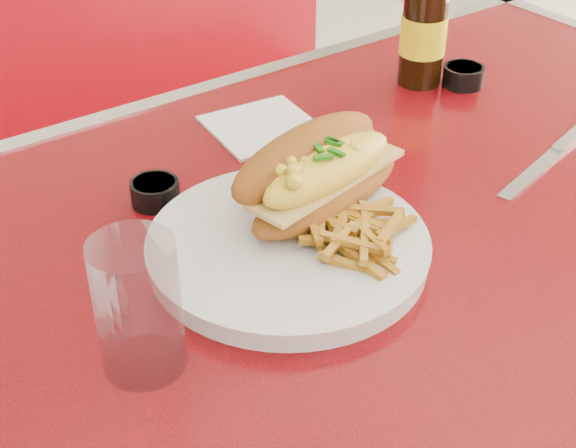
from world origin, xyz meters
TOP-DOWN VIEW (x-y plane):
  - diner_table at (0.00, 0.00)m, footprint 1.23×0.83m
  - booth_bench_far at (0.00, 0.81)m, footprint 1.20×0.51m
  - dinner_plate at (-0.18, 0.00)m, footprint 0.30×0.30m
  - mac_hoagie at (-0.11, 0.04)m, footprint 0.23×0.15m
  - fries_pile at (-0.12, -0.04)m, footprint 0.11×0.10m
  - fork at (-0.12, 0.01)m, footprint 0.10×0.15m
  - gravy_ramekin at (-0.05, 0.10)m, footprint 0.12×0.12m
  - sauce_cup_left at (-0.24, 0.17)m, footprint 0.07×0.07m
  - sauce_cup_right at (0.27, 0.19)m, footprint 0.06×0.06m
  - beer_bottle at (0.22, 0.23)m, footprint 0.08×0.08m
  - water_tumbler at (-0.37, -0.05)m, footprint 0.08×0.08m
  - knife at (0.21, -0.02)m, footprint 0.22×0.07m
  - paper_napkin at (-0.04, 0.25)m, footprint 0.15×0.15m

SIDE VIEW (x-z plane):
  - booth_bench_far at x=0.00m, z-range -0.16..0.74m
  - diner_table at x=0.00m, z-range 0.22..0.99m
  - paper_napkin at x=-0.04m, z-range 0.77..0.77m
  - knife at x=0.21m, z-range 0.77..0.78m
  - dinner_plate at x=-0.18m, z-range 0.77..0.79m
  - sauce_cup_left at x=-0.24m, z-range 0.77..0.80m
  - sauce_cup_right at x=0.27m, z-range 0.77..0.80m
  - fork at x=-0.12m, z-range 0.79..0.79m
  - gravy_ramekin at x=-0.05m, z-range 0.77..0.83m
  - fries_pile at x=-0.12m, z-range 0.79..0.82m
  - mac_hoagie at x=-0.11m, z-range 0.78..0.88m
  - water_tumbler at x=-0.37m, z-range 0.77..0.90m
  - beer_bottle at x=0.22m, z-range 0.74..0.99m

